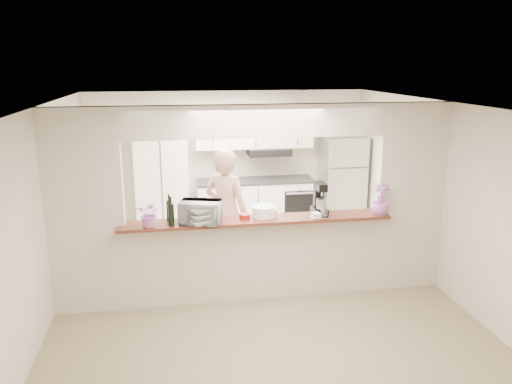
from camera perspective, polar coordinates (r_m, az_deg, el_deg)
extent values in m
plane|color=gray|center=(6.69, 0.01, -11.87)|extent=(6.00, 6.00, 0.00)
cube|color=silver|center=(8.09, -1.86, -7.01)|extent=(5.00, 2.90, 0.01)
cube|color=beige|center=(6.24, -18.91, -2.32)|extent=(0.90, 0.15, 2.50)
cube|color=beige|center=(6.87, 17.11, -0.66)|extent=(0.90, 0.15, 2.50)
cube|color=beige|center=(6.03, 0.01, 8.11)|extent=(3.20, 0.15, 0.40)
cube|color=beige|center=(6.47, 0.01, -7.71)|extent=(3.20, 0.15, 1.05)
cube|color=brown|center=(6.24, 0.08, -3.24)|extent=(3.40, 0.38, 0.04)
cube|color=white|center=(8.82, -10.70, 1.68)|extent=(0.90, 0.60, 2.10)
cube|color=white|center=(9.08, -0.07, -1.59)|extent=(2.10, 0.60, 0.90)
cube|color=#303032|center=(8.97, -0.07, 1.29)|extent=(2.10, 0.62, 0.04)
cube|color=white|center=(8.92, -0.21, 7.46)|extent=(2.10, 0.35, 0.75)
cube|color=black|center=(8.92, 1.50, 4.64)|extent=(0.75, 0.45, 0.12)
cube|color=black|center=(8.94, 5.01, -1.59)|extent=(0.55, 0.02, 0.55)
cube|color=#BBBBC1|center=(9.33, 9.72, 1.17)|extent=(0.75, 0.70, 1.70)
imported|color=#D16FB3|center=(6.01, -12.06, -2.45)|extent=(0.36, 0.34, 0.32)
cylinder|color=black|center=(6.01, -9.67, -2.60)|extent=(0.07, 0.07, 0.27)
cylinder|color=black|center=(5.96, -9.74, -0.94)|extent=(0.02, 0.02, 0.09)
cylinder|color=black|center=(6.23, -9.90, -2.10)|extent=(0.07, 0.07, 0.25)
cylinder|color=black|center=(6.18, -9.97, -0.62)|extent=(0.02, 0.02, 0.09)
imported|color=#A09FA4|center=(6.07, -6.37, -2.30)|extent=(0.56, 0.45, 0.27)
imported|color=white|center=(6.01, -6.32, -2.76)|extent=(0.32, 0.32, 0.21)
cylinder|color=white|center=(6.31, 0.86, -2.25)|extent=(0.29, 0.29, 0.13)
cylinder|color=white|center=(6.29, 0.86, -1.66)|extent=(0.30, 0.30, 0.01)
cylinder|color=white|center=(6.32, 1.11, -2.38)|extent=(0.29, 0.29, 0.10)
cylinder|color=white|center=(6.30, 1.12, -1.93)|extent=(0.30, 0.30, 0.01)
cylinder|color=maroon|center=(6.22, -1.31, -2.80)|extent=(0.14, 0.14, 0.06)
cylinder|color=#C9AF8E|center=(6.35, 0.33, -2.40)|extent=(0.15, 0.15, 0.07)
cube|color=silver|center=(6.31, 7.28, -2.89)|extent=(0.23, 0.15, 0.01)
cube|color=white|center=(6.30, 7.29, -2.58)|extent=(0.10, 0.10, 0.06)
cube|color=black|center=(6.51, 7.34, -2.11)|extent=(0.18, 0.27, 0.07)
cube|color=black|center=(6.55, 7.16, -0.38)|extent=(0.12, 0.10, 0.29)
cube|color=black|center=(6.41, 7.45, 0.62)|extent=(0.12, 0.23, 0.10)
cylinder|color=#B7B7BC|center=(6.42, 7.51, -1.31)|extent=(0.13, 0.13, 0.13)
imported|color=#B56DCB|center=(6.53, 14.05, -0.85)|extent=(0.24, 0.24, 0.40)
imported|color=tan|center=(7.05, -3.39, -2.46)|extent=(0.80, 0.76, 1.83)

